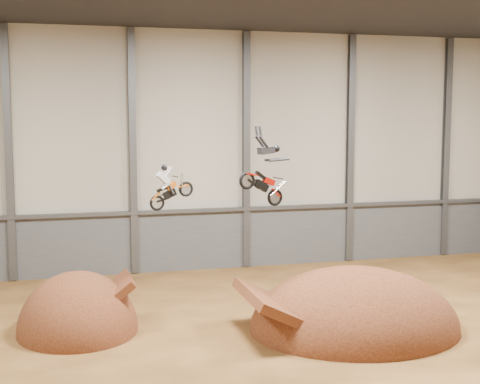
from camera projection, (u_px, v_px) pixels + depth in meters
name	position (u px, v px, depth m)	size (l,w,h in m)	color
floor	(265.00, 357.00, 25.24)	(40.00, 40.00, 0.00)	#513215
back_wall	(190.00, 152.00, 38.84)	(40.00, 0.10, 14.00)	#B2AD9D
lower_band_back	(191.00, 241.00, 39.34)	(39.80, 0.18, 3.50)	#505257
steel_rail	(191.00, 211.00, 38.99)	(39.80, 0.35, 0.20)	#47494F
steel_column_1	(9.00, 154.00, 36.09)	(0.40, 0.36, 13.90)	#47494F
steel_column_2	(133.00, 153.00, 37.80)	(0.40, 0.36, 13.90)	#47494F
steel_column_3	(246.00, 151.00, 39.50)	(0.40, 0.36, 13.90)	#47494F
steel_column_4	(350.00, 149.00, 41.20)	(0.40, 0.36, 13.90)	#47494F
steel_column_5	(446.00, 148.00, 42.90)	(0.40, 0.36, 13.90)	#47494F
takeoff_ramp	(78.00, 331.00, 28.34)	(5.04, 5.82, 5.04)	#401D10
landing_ramp	(354.00, 328.00, 28.65)	(9.07, 8.03, 5.23)	#401D10
fmx_rider_a	(174.00, 181.00, 28.07)	(2.03, 0.77, 1.84)	#C35B12
fmx_rider_b	(258.00, 166.00, 27.51)	(3.02, 0.86, 2.59)	#AE1004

